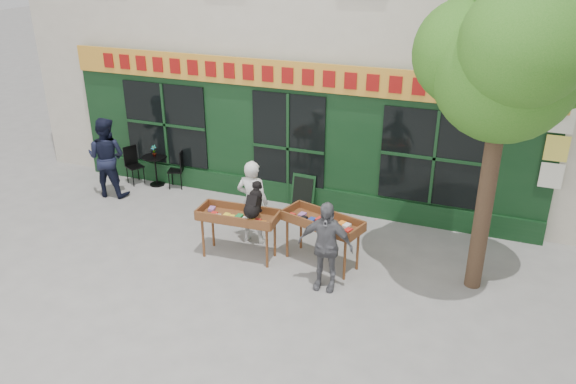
% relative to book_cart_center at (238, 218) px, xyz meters
% --- Properties ---
extents(ground, '(80.00, 80.00, 0.00)m').
position_rel_book_cart_center_xyz_m(ground, '(-0.01, 0.31, -0.82)').
color(ground, slate).
rests_on(ground, ground).
extents(street_tree, '(3.05, 2.90, 5.60)m').
position_rel_book_cart_center_xyz_m(street_tree, '(4.33, 0.66, 3.29)').
color(street_tree, '#382619').
rests_on(street_tree, ground).
extents(book_cart_center, '(1.53, 0.71, 0.99)m').
position_rel_book_cart_center_xyz_m(book_cart_center, '(0.00, 0.00, 0.00)').
color(book_cart_center, brown).
rests_on(book_cart_center, ground).
extents(dog, '(0.37, 0.62, 0.60)m').
position_rel_book_cart_center_xyz_m(dog, '(0.35, -0.05, 0.47)').
color(dog, black).
rests_on(dog, book_cart_center).
extents(woman, '(0.66, 0.45, 1.75)m').
position_rel_book_cart_center_xyz_m(woman, '(-0.00, 0.65, 0.05)').
color(woman, silver).
rests_on(woman, ground).
extents(book_cart_right, '(1.61, 1.02, 0.99)m').
position_rel_book_cart_center_xyz_m(book_cart_right, '(1.55, 0.34, 0.00)').
color(book_cart_right, brown).
rests_on(book_cart_right, ground).
extents(man_right, '(0.99, 0.46, 1.64)m').
position_rel_book_cart_center_xyz_m(man_right, '(1.85, -0.41, -0.00)').
color(man_right, '#55555A').
rests_on(man_right, ground).
extents(bistro_table, '(0.60, 0.60, 0.76)m').
position_rel_book_cart_center_xyz_m(bistro_table, '(-3.47, 2.42, -0.28)').
color(bistro_table, black).
rests_on(bistro_table, ground).
extents(bistro_chair_left, '(0.49, 0.49, 0.95)m').
position_rel_book_cart_center_xyz_m(bistro_chair_left, '(-4.10, 2.36, -0.26)').
color(bistro_chair_left, black).
rests_on(bistro_chair_left, ground).
extents(bistro_chair_right, '(0.46, 0.46, 0.95)m').
position_rel_book_cart_center_xyz_m(bistro_chair_right, '(-2.84, 2.49, -0.26)').
color(bistro_chair_right, black).
rests_on(bistro_chair_right, ground).
extents(potted_plant, '(0.17, 0.13, 0.29)m').
position_rel_book_cart_center_xyz_m(potted_plant, '(-3.47, 2.42, 0.09)').
color(potted_plant, gray).
rests_on(potted_plant, bistro_table).
extents(man_left, '(1.03, 0.86, 1.92)m').
position_rel_book_cart_center_xyz_m(man_left, '(-4.17, 1.52, 0.14)').
color(man_left, black).
rests_on(man_left, ground).
extents(chalkboard, '(0.57, 0.23, 0.79)m').
position_rel_book_cart_center_xyz_m(chalkboard, '(0.39, 2.50, -0.42)').
color(chalkboard, black).
rests_on(chalkboard, ground).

